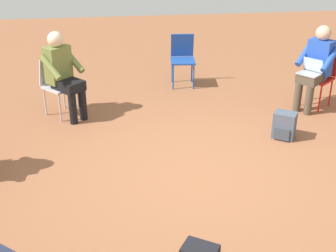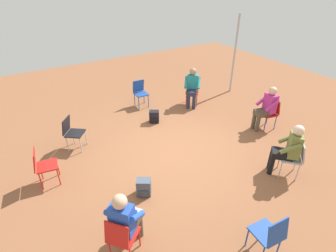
{
  "view_description": "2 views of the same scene",
  "coord_description": "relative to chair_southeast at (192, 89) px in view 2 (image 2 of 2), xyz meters",
  "views": [
    {
      "loc": [
        4.45,
        -0.89,
        2.83
      ],
      "look_at": [
        0.0,
        -0.35,
        0.67
      ],
      "focal_mm": 50.0,
      "sensor_mm": 36.0,
      "label": 1
    },
    {
      "loc": [
        -4.38,
        2.89,
        3.89
      ],
      "look_at": [
        -0.1,
        0.27,
        0.89
      ],
      "focal_mm": 28.0,
      "sensor_mm": 36.0,
      "label": 2
    }
  ],
  "objects": [
    {
      "name": "person_with_laptop",
      "position": [
        -3.84,
        4.04,
        0.2
      ],
      "size": [
        0.63,
        0.64,
        1.24
      ],
      "rotation": [
        0.0,
        0.0,
        -2.44
      ],
      "color": "#4C4233",
      "rests_on": "ground"
    },
    {
      "name": "chair_southeast",
      "position": [
        0.0,
        0.0,
        0.0
      ],
      "size": [
        0.58,
        0.58,
        0.85
      ],
      "rotation": [
        0.0,
        0.0,
        0.89
      ],
      "color": "red",
      "rests_on": "ground"
    },
    {
      "name": "tent_pole_near",
      "position": [
        0.08,
        -1.82,
        0.86
      ],
      "size": [
        0.07,
        0.07,
        2.71
      ],
      "primitive_type": "cylinder",
      "color": "#B2B2B7",
      "rests_on": "ground"
    },
    {
      "name": "ground_plane",
      "position": [
        -2.06,
        1.99,
        -0.5
      ],
      "size": [
        16.74,
        16.74,
        0.0
      ],
      "primitive_type": "plane",
      "color": "brown"
    },
    {
      "name": "chair_east",
      "position": [
        0.74,
        1.55,
        0.0
      ],
      "size": [
        0.45,
        0.41,
        0.85
      ],
      "rotation": [
        0.0,
        0.0,
        1.53
      ],
      "color": "#1E4799",
      "rests_on": "ground"
    },
    {
      "name": "chair_northwest",
      "position": [
        -3.94,
        4.17,
        0.0
      ],
      "size": [
        0.58,
        0.59,
        0.85
      ],
      "rotation": [
        0.0,
        0.0,
        -2.44
      ],
      "color": "red",
      "rests_on": "ground"
    },
    {
      "name": "person_in_magenta",
      "position": [
        -2.39,
        -0.76,
        0.2
      ],
      "size": [
        0.56,
        0.57,
        1.24
      ],
      "rotation": [
        0.0,
        0.0,
        -0.21
      ],
      "color": "#4C4233",
      "rests_on": "ground"
    },
    {
      "name": "chair_south",
      "position": [
        -2.42,
        -0.93,
        0.0
      ],
      "size": [
        0.47,
        0.51,
        0.85
      ],
      "rotation": [
        0.0,
        0.0,
        -0.21
      ],
      "color": "red",
      "rests_on": "ground"
    },
    {
      "name": "backpack_by_empty_chair",
      "position": [
        -2.91,
        3.29,
        -0.34
      ],
      "size": [
        0.32,
        0.34,
        0.36
      ],
      "rotation": [
        0.0,
        0.0,
        1.0
      ],
      "color": "#475160",
      "rests_on": "ground"
    },
    {
      "name": "backpack_near_laptop_user",
      "position": [
        -0.47,
        1.71,
        -0.34
      ],
      "size": [
        0.32,
        0.34,
        0.36
      ],
      "rotation": [
        0.0,
        0.0,
        1.02
      ],
      "color": "black",
      "rests_on": "ground"
    },
    {
      "name": "chair_northeast",
      "position": [
        -0.57,
        4.05,
        0.0
      ],
      "size": [
        0.58,
        0.58,
        0.85
      ],
      "rotation": [
        0.0,
        0.0,
        2.48
      ],
      "color": "black",
      "rests_on": "ground"
    },
    {
      "name": "chair_southwest",
      "position": [
        -4.07,
        0.28,
        0.0
      ],
      "size": [
        0.59,
        0.58,
        0.85
      ],
      "rotation": [
        0.0,
        0.0,
        -0.82
      ],
      "color": "#B7B7BC",
      "rests_on": "ground"
    },
    {
      "name": "chair_west",
      "position": [
        -5.07,
        2.26,
        0.0
      ],
      "size": [
        0.47,
        0.43,
        0.85
      ],
      "rotation": [
        0.0,
        0.0,
        -1.65
      ],
      "color": "#1E4799",
      "rests_on": "ground"
    },
    {
      "name": "person_in_teal",
      "position": [
        -0.13,
        0.11,
        0.2
      ],
      "size": [
        0.63,
        0.63,
        1.24
      ],
      "rotation": [
        0.0,
        0.0,
        0.89
      ],
      "color": "#23283D",
      "rests_on": "ground"
    },
    {
      "name": "chair_north",
      "position": [
        -1.56,
        4.89,
        0.0
      ],
      "size": [
        0.46,
        0.49,
        0.85
      ],
      "rotation": [
        0.0,
        0.0,
        2.99
      ],
      "color": "red",
      "rests_on": "ground"
    },
    {
      "name": "person_in_olive",
      "position": [
        -3.95,
        0.39,
        0.2
      ],
      "size": [
        0.63,
        0.63,
        1.24
      ],
      "rotation": [
        0.0,
        0.0,
        -0.82
      ],
      "color": "black",
      "rests_on": "ground"
    }
  ]
}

